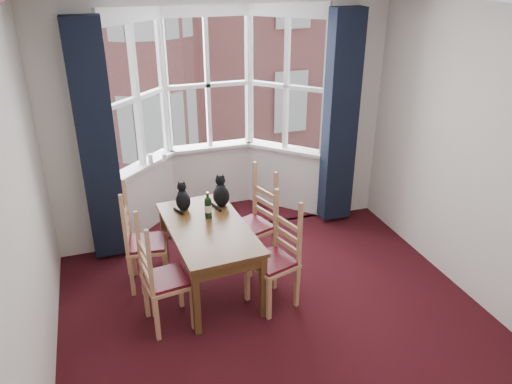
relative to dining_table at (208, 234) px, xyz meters
name	(u,v)px	position (x,y,z in m)	size (l,w,h in m)	color
floor	(292,346)	(0.48, -1.11, -0.63)	(4.50, 4.50, 0.00)	black
ceiling	(306,15)	(0.48, -1.11, 2.17)	(4.50, 4.50, 0.00)	white
wall_left	(18,249)	(-1.52, -1.11, 0.77)	(4.50, 4.50, 0.00)	silver
wall_right	(507,174)	(2.48, -1.11, 0.77)	(4.50, 4.50, 0.00)	silver
wall_back_pier_left	(74,138)	(-1.17, 1.14, 0.77)	(0.70, 0.12, 2.80)	silver
wall_back_pier_right	(351,111)	(2.13, 1.14, 0.77)	(0.70, 0.12, 2.80)	silver
bay_window	(213,111)	(0.48, 1.65, 0.77)	(2.76, 0.94, 2.80)	white
curtain_left	(98,145)	(-0.94, 0.96, 0.72)	(0.38, 0.22, 2.60)	black
curtain_right	(340,120)	(1.90, 0.96, 0.72)	(0.38, 0.22, 2.60)	black
dining_table	(208,234)	(0.00, 0.00, 0.00)	(0.84, 1.45, 0.72)	brown
chair_left_near	(157,283)	(-0.58, -0.45, -0.16)	(0.45, 0.47, 0.92)	tan
chair_left_far	(138,245)	(-0.68, 0.27, -0.16)	(0.46, 0.48, 0.92)	tan
chair_right_near	(280,260)	(0.60, -0.44, -0.16)	(0.51, 0.52, 0.92)	tan
chair_right_far	(258,225)	(0.63, 0.29, -0.16)	(0.52, 0.53, 0.92)	tan
cat_left	(183,199)	(-0.16, 0.45, 0.20)	(0.17, 0.23, 0.30)	black
cat_right	(221,194)	(0.25, 0.43, 0.21)	(0.21, 0.27, 0.34)	black
wine_bottle	(208,207)	(0.05, 0.18, 0.21)	(0.07, 0.07, 0.29)	black
candle_tall	(150,159)	(-0.35, 1.49, 0.30)	(0.06, 0.06, 0.12)	white
candle_short	(164,157)	(-0.18, 1.52, 0.28)	(0.06, 0.06, 0.09)	white
street	(116,102)	(0.48, 31.14, -6.63)	(80.00, 80.00, 0.00)	#333335
tenement_building	(128,11)	(0.48, 12.90, 0.97)	(18.40, 7.80, 15.20)	#A65B55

